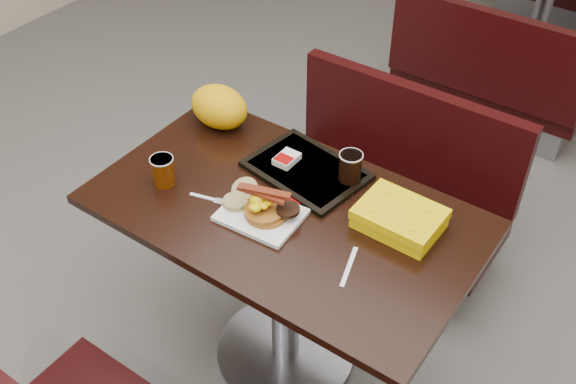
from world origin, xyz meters
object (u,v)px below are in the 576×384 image
Objects in this scene: coffee_cup_far at (350,167)px; clamshell at (399,218)px; platter at (261,215)px; fork at (202,197)px; table_far at (543,10)px; coffee_cup_near at (163,171)px; hashbrown_sleeve_left at (287,159)px; tray at (306,170)px; bench_near_n at (383,185)px; bench_far_s at (496,62)px; knife at (349,267)px; table_near at (285,288)px; pancake_stack at (267,212)px; paper_bag at (219,107)px.

coffee_cup_far reaches higher than clamshell.
platter is 0.21m from fork.
coffee_cup_near is (-0.39, -2.72, 0.42)m from table_far.
table_far is at bearing 70.42° from fork.
fork is 0.31m from hashbrown_sleeve_left.
fork is 0.32× the size of tray.
coffee_cup_near is 0.83× the size of fork.
coffee_cup_far is (0.34, 0.33, 0.06)m from fork.
hashbrown_sleeve_left is at bearing 51.54° from fork.
coffee_cup_near reaches higher than hashbrown_sleeve_left.
bench_far_s is at bearing 90.00° from bench_near_n.
bench_near_n is at bearing -176.50° from knife.
bench_far_s is 10.08× the size of coffee_cup_near.
clamshell reaches higher than table_far.
bench_near_n is 0.93m from knife.
knife is 0.44m from tray.
tray is (0.20, 0.29, 0.01)m from fork.
hashbrown_sleeve_left reaches higher than knife.
table_far is at bearing 98.69° from clamshell.
bench_far_s is 11.84× the size of hashbrown_sleeve_left.
table_near is 0.41m from pancake_stack.
coffee_cup_far reaches higher than platter.
bench_far_s is at bearing 89.45° from pancake_stack.
pancake_stack is at bearing -5.02° from fork.
table_far is 1.20× the size of bench_far_s.
paper_bag is at bearing 144.83° from pancake_stack.
pancake_stack is 1.27× the size of coffee_cup_near.
table_far is 2.78m from coffee_cup_near.
fork is at bearing -95.14° from table_far.
platter reaches higher than bench_far_s.
coffee_cup_near reaches higher than table_far.
coffee_cup_near is (-0.37, -0.05, 0.02)m from pancake_stack.
clamshell is (0.34, 0.20, 0.01)m from pancake_stack.
coffee_cup_far is (0.22, 0.04, 0.04)m from hashbrown_sleeve_left.
fork is (0.15, 0.02, -0.05)m from coffee_cup_near.
fork is 0.49× the size of clamshell.
paper_bag is (-0.20, 0.34, 0.07)m from fork.
pancake_stack is 0.26m from tray.
coffee_cup_far is 0.55m from paper_bag.
coffee_cup_far is at bearing 35.05° from coffee_cup_near.
bench_far_s is at bearing 97.66° from tray.
coffee_cup_near is 1.01× the size of coffee_cup_far.
hashbrown_sleeve_left is (-0.12, -0.52, 0.42)m from bench_near_n.
hashbrown_sleeve_left is at bearing -9.69° from paper_bag.
pancake_stack is 0.58× the size of paper_bag.
bench_far_s is at bearing 79.12° from coffee_cup_near.
knife is 1.61× the size of coffee_cup_far.
coffee_cup_near reaches higher than platter.
platter is at bearing -4.93° from fork.
paper_bag reaches higher than knife.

